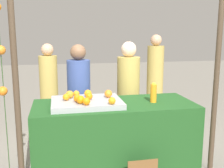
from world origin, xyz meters
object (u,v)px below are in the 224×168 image
stall_counter (115,140)px  vendor_left (79,105)px  vendor_right (128,101)px  orange_0 (76,94)px  juice_bottle (153,93)px  orange_1 (88,93)px

stall_counter → vendor_left: (-0.36, 0.64, 0.27)m
stall_counter → vendor_right: vendor_right is taller
orange_0 → juice_bottle: size_ratio=0.32×
orange_1 → vendor_left: size_ratio=0.06×
stall_counter → orange_0: size_ratio=25.32×
orange_1 → orange_0: bearing=163.1°
orange_1 → juice_bottle: juice_bottle is taller
stall_counter → orange_1: bearing=155.9°
vendor_right → stall_counter: bearing=-117.1°
vendor_right → vendor_left: bearing=-177.7°
juice_bottle → orange_0: bearing=166.9°
vendor_left → vendor_right: size_ratio=0.98×
juice_bottle → vendor_right: bearing=99.5°
orange_0 → juice_bottle: juice_bottle is taller
vendor_left → juice_bottle: bearing=-39.6°
orange_0 → orange_1: size_ratio=0.86×
stall_counter → orange_1: 0.64m
juice_bottle → vendor_left: vendor_left is taller
juice_bottle → vendor_right: size_ratio=0.15×
orange_0 → orange_1: bearing=-16.9°
stall_counter → orange_0: bearing=158.0°
orange_1 → vendor_right: vendor_right is taller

